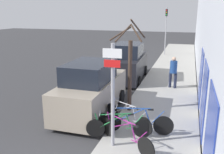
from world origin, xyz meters
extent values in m
plane|color=#333335|center=(0.00, 11.20, 0.00)|extent=(80.00, 80.00, 0.00)
cube|color=#9E9B93|center=(2.60, 14.00, 0.07)|extent=(3.20, 32.00, 0.15)
cube|color=#B2B7C1|center=(4.35, 14.00, 3.25)|extent=(0.20, 32.00, 6.50)
cube|color=navy|center=(4.23, 2.13, 1.39)|extent=(0.03, 2.08, 2.48)
cube|color=navy|center=(4.23, 5.21, 1.39)|extent=(0.03, 2.08, 2.48)
cube|color=navy|center=(4.23, 8.29, 1.39)|extent=(0.03, 2.08, 2.48)
cylinder|color=#939399|center=(1.49, 3.30, 1.80)|extent=(0.11, 0.11, 3.30)
cube|color=white|center=(1.49, 3.23, 3.16)|extent=(0.58, 0.02, 0.28)
cube|color=red|center=(1.49, 3.23, 2.85)|extent=(0.50, 0.02, 0.22)
cylinder|color=black|center=(1.14, 3.85, 0.48)|extent=(0.57, 0.39, 0.66)
cylinder|color=black|center=(2.64, 2.88, 0.48)|extent=(0.57, 0.39, 0.66)
cylinder|color=#8C1E72|center=(1.70, 3.49, 0.79)|extent=(0.86, 0.57, 0.54)
cylinder|color=#8C1E72|center=(1.77, 3.44, 1.02)|extent=(1.00, 0.66, 0.09)
cylinder|color=#8C1E72|center=(2.19, 3.17, 0.76)|extent=(0.20, 0.15, 0.48)
cylinder|color=#8C1E72|center=(2.37, 3.05, 0.51)|extent=(0.54, 0.36, 0.08)
cylinder|color=#8C1E72|center=(2.45, 3.00, 0.74)|extent=(0.41, 0.28, 0.53)
cylinder|color=#8C1E72|center=(1.21, 3.80, 0.76)|extent=(0.19, 0.14, 0.57)
cube|color=black|center=(2.26, 3.12, 1.01)|extent=(0.21, 0.18, 0.04)
cylinder|color=#99999E|center=(1.29, 3.75, 1.04)|extent=(0.26, 0.38, 0.02)
cylinder|color=black|center=(0.76, 3.64, 0.47)|extent=(0.63, 0.22, 0.65)
cylinder|color=black|center=(2.31, 4.10, 0.47)|extent=(0.63, 0.22, 0.65)
cylinder|color=#197233|center=(1.34, 3.81, 0.77)|extent=(0.88, 0.29, 0.53)
cylinder|color=#197233|center=(1.42, 3.83, 1.00)|extent=(1.02, 0.33, 0.08)
cylinder|color=#197233|center=(1.85, 3.96, 0.75)|extent=(0.20, 0.09, 0.46)
cylinder|color=#197233|center=(2.04, 4.02, 0.50)|extent=(0.55, 0.19, 0.08)
cylinder|color=#197233|center=(2.12, 4.04, 0.72)|extent=(0.42, 0.15, 0.52)
cylinder|color=#197233|center=(0.84, 3.66, 0.75)|extent=(0.19, 0.09, 0.56)
cube|color=black|center=(1.92, 3.98, 0.99)|extent=(0.21, 0.13, 0.04)
cylinder|color=#99999E|center=(0.92, 3.69, 1.02)|extent=(0.15, 0.43, 0.02)
cylinder|color=black|center=(1.16, 4.22, 0.50)|extent=(0.71, 0.13, 0.71)
cylinder|color=black|center=(2.97, 4.46, 0.50)|extent=(0.71, 0.13, 0.71)
cylinder|color=#1E4799|center=(1.84, 4.31, 0.83)|extent=(1.02, 0.17, 0.58)
cylinder|color=#1E4799|center=(1.93, 4.32, 1.08)|extent=(1.18, 0.20, 0.09)
cylinder|color=#1E4799|center=(2.43, 4.39, 0.80)|extent=(0.22, 0.06, 0.51)
cylinder|color=#1E4799|center=(2.65, 4.42, 0.53)|extent=(0.64, 0.12, 0.08)
cylinder|color=#1E4799|center=(2.74, 4.43, 0.78)|extent=(0.48, 0.09, 0.57)
cylinder|color=#1E4799|center=(1.25, 4.23, 0.80)|extent=(0.22, 0.06, 0.61)
cube|color=black|center=(2.52, 4.40, 1.07)|extent=(0.21, 0.11, 0.04)
cylinder|color=#99999E|center=(1.34, 4.24, 1.11)|extent=(0.08, 0.44, 0.02)
cylinder|color=black|center=(0.87, 5.22, 0.48)|extent=(0.58, 0.39, 0.67)
cylinder|color=black|center=(2.36, 4.27, 0.48)|extent=(0.58, 0.39, 0.67)
cylinder|color=#B7B7BC|center=(1.43, 4.86, 0.79)|extent=(0.85, 0.56, 0.55)
cylinder|color=#B7B7BC|center=(1.50, 4.82, 1.02)|extent=(0.99, 0.65, 0.09)
cylinder|color=#B7B7BC|center=(1.91, 4.56, 0.77)|extent=(0.20, 0.14, 0.48)
cylinder|color=#B7B7BC|center=(2.10, 4.44, 0.51)|extent=(0.54, 0.36, 0.08)
cylinder|color=#B7B7BC|center=(2.18, 4.39, 0.74)|extent=(0.41, 0.27, 0.53)
cylinder|color=#B7B7BC|center=(0.95, 5.17, 0.77)|extent=(0.19, 0.14, 0.58)
cube|color=black|center=(1.99, 4.51, 1.02)|extent=(0.21, 0.17, 0.04)
cylinder|color=#99999E|center=(1.02, 5.13, 1.05)|extent=(0.26, 0.38, 0.02)
cube|color=gray|center=(-0.30, 5.99, 0.82)|extent=(1.91, 4.76, 1.29)
cube|color=black|center=(-0.30, 5.80, 1.88)|extent=(1.70, 2.48, 0.81)
cylinder|color=black|center=(-1.25, 7.45, 0.32)|extent=(0.22, 0.65, 0.65)
cylinder|color=black|center=(0.62, 7.46, 0.32)|extent=(0.22, 0.65, 0.65)
cylinder|color=black|center=(-1.23, 4.51, 0.32)|extent=(0.22, 0.65, 0.65)
cylinder|color=black|center=(0.64, 4.52, 0.32)|extent=(0.22, 0.65, 0.65)
cube|color=black|center=(-0.02, 11.75, 0.86)|extent=(1.94, 4.77, 1.37)
cube|color=black|center=(-0.02, 11.56, 1.97)|extent=(1.67, 2.51, 0.84)
cylinder|color=black|center=(-0.96, 13.17, 0.32)|extent=(0.25, 0.65, 0.65)
cylinder|color=black|center=(0.79, 13.24, 0.32)|extent=(0.25, 0.65, 0.65)
cylinder|color=black|center=(-0.84, 10.26, 0.32)|extent=(0.25, 0.65, 0.65)
cylinder|color=black|center=(0.91, 10.33, 0.32)|extent=(0.25, 0.65, 0.65)
cylinder|color=#1E2338|center=(2.73, 10.33, 0.58)|extent=(0.16, 0.16, 0.85)
cylinder|color=#1E2338|center=(3.01, 10.23, 0.58)|extent=(0.16, 0.16, 0.85)
cylinder|color=navy|center=(2.87, 10.28, 1.34)|extent=(0.39, 0.39, 0.68)
sphere|color=tan|center=(2.87, 10.28, 1.79)|extent=(0.23, 0.23, 0.23)
cylinder|color=#3D2D23|center=(1.31, 6.35, 1.67)|extent=(0.17, 0.17, 3.04)
cylinder|color=#3D2D23|center=(1.48, 7.00, 3.60)|extent=(0.43, 1.34, 0.89)
cylinder|color=#3D2D23|center=(1.57, 6.17, 3.51)|extent=(0.61, 0.46, 0.70)
cylinder|color=#3D2D23|center=(0.90, 6.24, 3.46)|extent=(0.88, 0.30, 0.60)
cylinder|color=#3D2D23|center=(1.08, 6.04, 3.50)|extent=(0.55, 0.69, 0.68)
cylinder|color=#939399|center=(1.32, 21.36, 2.40)|extent=(0.10, 0.10, 4.50)
cube|color=black|center=(1.32, 21.26, 4.20)|extent=(0.20, 0.16, 0.64)
sphere|color=red|center=(1.32, 21.17, 4.40)|extent=(0.11, 0.11, 0.11)
sphere|color=orange|center=(1.32, 21.17, 4.20)|extent=(0.11, 0.11, 0.11)
sphere|color=green|center=(1.32, 21.17, 4.00)|extent=(0.11, 0.11, 0.11)
camera|label=1|loc=(3.62, -3.62, 4.36)|focal=40.00mm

